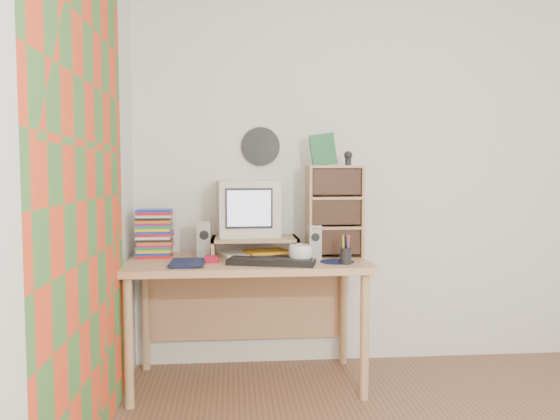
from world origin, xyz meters
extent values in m
plane|color=white|center=(0.00, 1.75, 1.25)|extent=(3.50, 0.00, 3.50)
plane|color=white|center=(-1.75, 0.00, 1.25)|extent=(0.00, 3.50, 3.50)
plane|color=#EB4421|center=(-1.71, 0.48, 1.15)|extent=(0.00, 2.20, 2.20)
cylinder|color=black|center=(-0.93, 1.73, 1.43)|extent=(0.25, 0.02, 0.25)
cube|color=tan|center=(-1.03, 1.38, 0.73)|extent=(1.40, 0.70, 0.04)
cube|color=tan|center=(-1.03, 1.71, 0.38)|extent=(1.33, 0.02, 0.41)
cylinder|color=tan|center=(-1.67, 1.09, 0.35)|extent=(0.05, 0.05, 0.71)
cylinder|color=tan|center=(-0.39, 1.09, 0.35)|extent=(0.05, 0.05, 0.71)
cylinder|color=tan|center=(-1.67, 1.67, 0.35)|extent=(0.05, 0.05, 0.71)
cylinder|color=tan|center=(-0.39, 1.67, 0.35)|extent=(0.05, 0.05, 0.71)
cube|color=tan|center=(-1.23, 1.48, 0.81)|extent=(0.02, 0.30, 0.12)
cube|color=tan|center=(-0.73, 1.48, 0.81)|extent=(0.02, 0.30, 0.12)
cube|color=tan|center=(-0.98, 1.48, 0.86)|extent=(0.52, 0.30, 0.02)
cube|color=beige|center=(-1.02, 1.53, 1.04)|extent=(0.39, 0.39, 0.34)
cube|color=#A9AAAE|center=(-1.28, 1.45, 0.86)|extent=(0.09, 0.09, 0.22)
cube|color=#A9AAAE|center=(-0.62, 1.41, 0.85)|extent=(0.08, 0.08, 0.20)
cube|color=black|center=(-0.90, 1.19, 0.77)|extent=(0.51, 0.28, 0.03)
cube|color=tan|center=(-0.49, 1.46, 1.03)|extent=(0.34, 0.18, 0.55)
imported|color=silver|center=(-0.73, 1.19, 0.80)|extent=(0.16, 0.16, 0.11)
imported|color=#0F1639|center=(-1.46, 1.22, 0.77)|extent=(0.23, 0.17, 0.05)
cylinder|color=#101B38|center=(-0.52, 1.24, 0.75)|extent=(0.22, 0.22, 0.00)
cube|color=#AF122A|center=(-1.23, 1.28, 0.77)|extent=(0.08, 0.06, 0.04)
cube|color=#195929|center=(-0.56, 1.48, 1.40)|extent=(0.15, 0.04, 0.19)
camera|label=1|loc=(-1.11, -1.82, 1.27)|focal=35.00mm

